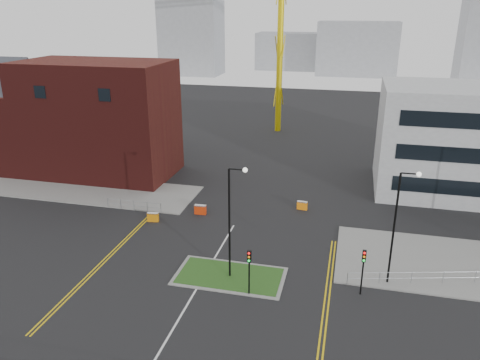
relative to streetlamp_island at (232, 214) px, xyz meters
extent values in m
plane|color=black|center=(-2.22, -8.00, -5.41)|extent=(200.00, 200.00, 0.00)
cube|color=slate|center=(-22.22, 14.00, -5.35)|extent=(28.00, 8.00, 0.12)
cube|color=slate|center=(-0.22, 0.00, -5.37)|extent=(8.60, 4.60, 0.08)
cube|color=#234918|center=(-0.22, 0.00, -5.35)|extent=(8.00, 4.00, 0.12)
cube|color=#481412|center=(-22.22, 20.00, 1.59)|extent=(18.00, 10.00, 14.00)
cube|color=black|center=(-26.22, 14.98, 5.59)|extent=(1.40, 0.10, 1.40)
cube|color=black|center=(-18.22, 14.98, 5.59)|extent=(1.40, 0.10, 1.40)
cube|color=#481412|center=(-34.22, 20.00, -0.41)|extent=(6.00, 10.00, 10.00)
cube|color=#2D3038|center=(-34.22, 20.00, 4.59)|extent=(6.40, 8.49, 8.49)
cylinder|color=yellow|center=(-4.22, 47.00, 13.25)|extent=(1.00, 1.00, 37.32)
cylinder|color=black|center=(-0.22, 0.00, -0.91)|extent=(0.16, 0.16, 9.00)
cylinder|color=black|center=(0.38, 0.00, 3.59)|extent=(1.20, 0.10, 0.10)
sphere|color=silver|center=(0.98, 0.00, 3.59)|extent=(0.36, 0.36, 0.36)
cylinder|color=black|center=(11.78, 2.00, -0.91)|extent=(0.16, 0.16, 9.00)
cylinder|color=black|center=(12.38, 2.00, 3.59)|extent=(1.20, 0.10, 0.10)
sphere|color=silver|center=(12.98, 2.00, 3.59)|extent=(0.36, 0.36, 0.36)
cylinder|color=black|center=(1.78, -2.00, -3.91)|extent=(0.12, 0.12, 3.00)
cube|color=black|center=(1.78, -2.00, -2.21)|extent=(0.28, 0.22, 0.90)
sphere|color=red|center=(1.78, -2.13, -1.91)|extent=(0.18, 0.18, 0.18)
sphere|color=orange|center=(1.78, -2.13, -2.21)|extent=(0.18, 0.18, 0.18)
sphere|color=#0CCC33|center=(1.78, -2.13, -2.51)|extent=(0.18, 0.18, 0.18)
cylinder|color=black|center=(9.78, 0.00, -3.91)|extent=(0.12, 0.12, 3.00)
cube|color=black|center=(9.78, 0.00, -2.21)|extent=(0.28, 0.22, 0.90)
sphere|color=red|center=(9.78, -0.13, -1.91)|extent=(0.18, 0.18, 0.18)
sphere|color=orange|center=(9.78, -0.13, -2.21)|extent=(0.18, 0.18, 0.18)
sphere|color=#0CCC33|center=(9.78, -0.13, -2.51)|extent=(0.18, 0.18, 0.18)
cylinder|color=gray|center=(-13.22, 10.00, -4.36)|extent=(6.00, 0.04, 0.04)
cylinder|color=gray|center=(-13.22, 10.00, -4.86)|extent=(6.00, 0.04, 0.04)
cylinder|color=gray|center=(-16.22, 10.00, -4.86)|extent=(0.05, 0.05, 1.10)
cylinder|color=gray|center=(-10.22, 10.00, -4.86)|extent=(0.05, 0.05, 1.10)
cylinder|color=gray|center=(18.28, 3.50, -4.36)|extent=(19.01, 5.04, 0.04)
cylinder|color=gray|center=(18.28, 3.50, -4.86)|extent=(19.01, 5.04, 0.04)
cylinder|color=gray|center=(8.78, 1.00, -4.86)|extent=(0.05, 0.05, 1.10)
cube|color=silver|center=(-2.22, -6.00, -5.41)|extent=(0.15, 30.00, 0.01)
cube|color=gold|center=(-11.22, 2.00, -5.41)|extent=(0.12, 24.00, 0.01)
cube|color=gold|center=(-10.92, 2.00, -5.41)|extent=(0.12, 24.00, 0.01)
cube|color=gold|center=(7.28, -2.00, -5.41)|extent=(0.12, 20.00, 0.01)
cube|color=gold|center=(7.58, -2.00, -5.41)|extent=(0.12, 20.00, 0.01)
cube|color=gray|center=(-42.22, 112.00, 5.59)|extent=(18.00, 12.00, 22.00)
cube|color=gray|center=(7.78, 122.00, 2.59)|extent=(24.00, 12.00, 16.00)
cube|color=gray|center=(-10.22, 132.00, 0.59)|extent=(30.00, 12.00, 12.00)
cube|color=orange|center=(-10.22, 8.00, -4.96)|extent=(1.14, 0.52, 0.92)
cube|color=silver|center=(-10.22, 8.00, -4.54)|extent=(1.14, 0.52, 0.11)
cube|color=red|center=(-6.22, 10.78, -4.92)|extent=(1.21, 0.45, 0.99)
cube|color=silver|center=(-6.22, 10.78, -4.47)|extent=(1.21, 0.45, 0.12)
cube|color=orange|center=(3.78, 14.44, -4.97)|extent=(1.10, 0.45, 0.89)
cube|color=silver|center=(3.78, 14.44, -4.56)|extent=(1.10, 0.45, 0.11)
camera|label=1|loc=(8.14, -30.79, 14.52)|focal=35.00mm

